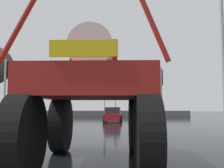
% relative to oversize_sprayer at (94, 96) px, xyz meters
% --- Properties ---
extents(ground_plane, '(120.00, 120.00, 0.00)m').
position_rel_oversize_sprayer_xyz_m(ground_plane, '(-0.53, 11.61, -1.92)').
color(ground_plane, black).
extents(oversize_sprayer, '(3.84, 5.55, 4.50)m').
position_rel_oversize_sprayer_xyz_m(oversize_sprayer, '(0.00, 0.00, 0.00)').
color(oversize_sprayer, black).
rests_on(oversize_sprayer, ground).
extents(sedan_ahead, '(2.04, 4.18, 1.52)m').
position_rel_oversize_sprayer_xyz_m(sedan_ahead, '(0.22, 19.67, -1.20)').
color(sedan_ahead, maroon).
rests_on(sedan_ahead, ground).
extents(traffic_signal_near_left, '(0.24, 0.54, 4.18)m').
position_rel_oversize_sprayer_xyz_m(traffic_signal_near_left, '(-5.39, 6.20, 1.13)').
color(traffic_signal_near_left, '#A8AAAF').
rests_on(traffic_signal_near_left, ground).
extents(traffic_signal_near_right, '(0.24, 0.54, 3.71)m').
position_rel_oversize_sprayer_xyz_m(traffic_signal_near_right, '(3.02, 6.21, 0.79)').
color(traffic_signal_near_right, '#A8AAAF').
rests_on(traffic_signal_near_right, ground).
extents(traffic_signal_far_left, '(0.24, 0.55, 3.28)m').
position_rel_oversize_sprayer_xyz_m(traffic_signal_far_left, '(0.46, 22.92, 0.47)').
color(traffic_signal_far_left, '#A8AAAF').
rests_on(traffic_signal_far_left, ground).
extents(traffic_signal_far_right, '(0.24, 0.55, 4.15)m').
position_rel_oversize_sprayer_xyz_m(traffic_signal_far_right, '(-0.84, 22.90, 1.11)').
color(traffic_signal_far_right, '#A8AAAF').
rests_on(traffic_signal_far_right, ground).
extents(roadside_barrier, '(25.32, 0.24, 0.90)m').
position_rel_oversize_sprayer_xyz_m(roadside_barrier, '(-0.53, 32.56, -1.47)').
color(roadside_barrier, '#59595B').
rests_on(roadside_barrier, ground).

